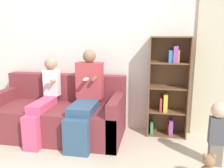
# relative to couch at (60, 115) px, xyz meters

# --- Properties ---
(ground_plane) EXTENTS (14.00, 14.00, 0.00)m
(ground_plane) POSITION_rel_couch_xyz_m (0.31, -0.55, -0.31)
(ground_plane) COLOR beige
(back_wall) EXTENTS (10.00, 0.06, 2.55)m
(back_wall) POSITION_rel_couch_xyz_m (0.31, 0.49, 0.97)
(back_wall) COLOR silver
(back_wall) RESTS_ON ground_plane
(curtain_panel) EXTENTS (0.77, 0.04, 2.14)m
(curtain_panel) POSITION_rel_couch_xyz_m (2.37, 0.44, 0.76)
(curtain_panel) COLOR beige
(curtain_panel) RESTS_ON ground_plane
(couch) EXTENTS (1.94, 0.91, 0.90)m
(couch) POSITION_rel_couch_xyz_m (0.00, 0.00, 0.00)
(couch) COLOR maroon
(couch) RESTS_ON ground_plane
(adult_seated) EXTENTS (0.39, 0.83, 1.31)m
(adult_seated) POSITION_rel_couch_xyz_m (0.46, -0.11, 0.36)
(adult_seated) COLOR #335170
(adult_seated) RESTS_ON ground_plane
(child_seated) EXTENTS (0.25, 0.86, 1.18)m
(child_seated) POSITION_rel_couch_xyz_m (-0.17, -0.15, 0.30)
(child_seated) COLOR #DB4C75
(child_seated) RESTS_ON ground_plane
(toddler_standing) EXTENTS (0.19, 0.19, 0.78)m
(toddler_standing) POSITION_rel_couch_xyz_m (2.16, -0.47, 0.14)
(toddler_standing) COLOR #70665B
(toddler_standing) RESTS_ON ground_plane
(bookshelf) EXTENTS (0.58, 0.30, 1.50)m
(bookshelf) POSITION_rel_couch_xyz_m (1.62, 0.33, 0.42)
(bookshelf) COLOR brown
(bookshelf) RESTS_ON ground_plane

